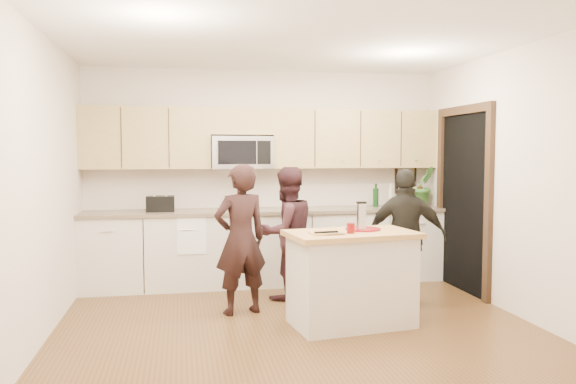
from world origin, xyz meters
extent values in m
plane|color=brown|center=(0.00, 0.00, 0.00)|extent=(4.50, 4.50, 0.00)
cube|color=beige|center=(0.00, 2.00, 1.35)|extent=(4.50, 0.02, 2.70)
cube|color=beige|center=(0.00, -2.00, 1.35)|extent=(4.50, 0.02, 2.70)
cube|color=beige|center=(-2.25, 0.00, 1.35)|extent=(0.02, 4.00, 2.70)
cube|color=beige|center=(2.25, 0.00, 1.35)|extent=(0.02, 4.00, 2.70)
cube|color=white|center=(0.00, 0.00, 2.70)|extent=(4.50, 4.00, 0.02)
cube|color=beige|center=(0.00, 1.69, 0.45)|extent=(4.50, 0.62, 0.90)
cube|color=#7C6D52|center=(0.00, 1.68, 0.92)|extent=(4.50, 0.66, 0.04)
cube|color=tan|center=(-1.48, 1.83, 1.83)|extent=(1.55, 0.33, 0.75)
cube|color=tan|center=(1.17, 1.83, 1.83)|extent=(2.17, 0.33, 0.75)
cube|color=tan|center=(-0.31, 1.83, 2.04)|extent=(0.78, 0.33, 0.33)
cube|color=silver|center=(-0.31, 1.80, 1.65)|extent=(0.76, 0.40, 0.40)
cube|color=black|center=(-0.39, 1.60, 1.65)|extent=(0.47, 0.01, 0.29)
cube|color=black|center=(-0.06, 1.60, 1.65)|extent=(0.17, 0.01, 0.29)
cube|color=black|center=(2.24, 0.90, 1.05)|extent=(0.02, 1.05, 2.10)
cube|color=#301F12|center=(2.22, 0.33, 1.05)|extent=(0.06, 0.10, 2.10)
cube|color=#301F12|center=(2.22, 1.48, 1.05)|extent=(0.06, 0.10, 2.10)
cube|color=#301F12|center=(2.22, 0.90, 2.15)|extent=(0.06, 1.25, 0.10)
cube|color=black|center=(1.95, 1.99, 1.28)|extent=(0.30, 0.03, 0.38)
cube|color=tan|center=(1.95, 1.97, 1.28)|extent=(0.24, 0.00, 0.32)
cube|color=white|center=(-0.95, 1.38, 0.70)|extent=(0.34, 0.01, 0.48)
cube|color=white|center=(-0.95, 1.67, 0.94)|extent=(0.34, 0.60, 0.01)
cube|color=beige|center=(0.52, -0.16, 0.42)|extent=(1.18, 0.79, 0.85)
cube|color=tan|center=(0.52, -0.16, 0.88)|extent=(1.28, 0.85, 0.05)
cylinder|color=maroon|center=(0.66, -0.06, 0.91)|extent=(0.34, 0.34, 0.02)
cube|color=silver|center=(0.63, -0.11, 1.04)|extent=(0.07, 0.06, 0.25)
cube|color=black|center=(0.63, -0.11, 1.17)|extent=(0.09, 0.07, 0.02)
cylinder|color=maroon|center=(0.48, -0.26, 0.95)|extent=(0.07, 0.07, 0.10)
cube|color=tan|center=(0.24, -0.27, 0.91)|extent=(0.32, 0.24, 0.02)
cube|color=black|center=(0.23, -0.30, 0.92)|extent=(0.23, 0.06, 0.02)
cube|color=silver|center=(0.30, -0.36, 0.92)|extent=(0.18, 0.05, 0.01)
cube|color=black|center=(-1.31, 1.67, 1.03)|extent=(0.33, 0.20, 0.19)
cube|color=silver|center=(-1.38, 1.67, 1.13)|extent=(0.03, 0.15, 0.00)
cube|color=silver|center=(-1.24, 1.67, 1.13)|extent=(0.03, 0.15, 0.00)
cylinder|color=black|center=(1.44, 1.75, 1.09)|extent=(0.07, 0.07, 0.30)
cylinder|color=#B0AC8A|center=(1.62, 1.68, 1.09)|extent=(0.06, 0.06, 0.31)
cylinder|color=black|center=(1.87, 1.79, 1.10)|extent=(0.07, 0.07, 0.33)
cylinder|color=#321D09|center=(2.05, 1.72, 1.10)|extent=(0.07, 0.07, 0.32)
cylinder|color=#B0AC8A|center=(2.01, 1.83, 1.10)|extent=(0.07, 0.07, 0.32)
imported|color=#356E2C|center=(2.10, 1.72, 1.21)|extent=(0.33, 0.29, 0.53)
imported|color=black|center=(-0.48, 0.43, 0.77)|extent=(0.64, 0.51, 1.53)
imported|color=black|center=(0.10, 0.93, 0.74)|extent=(0.89, 0.80, 1.49)
imported|color=black|center=(1.32, 0.43, 0.74)|extent=(0.93, 0.58, 1.48)
camera|label=1|loc=(-1.07, -5.22, 1.65)|focal=35.00mm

